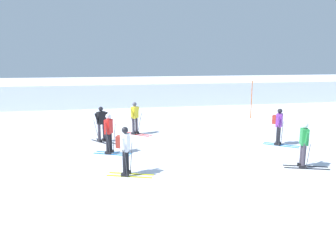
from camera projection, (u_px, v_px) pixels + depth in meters
The scene contains 9 objects.
ground_plane at pixel (211, 159), 13.31m from camera, with size 120.00×120.00×0.00m, color silver.
far_snow_ridge at pixel (146, 90), 31.60m from camera, with size 80.00×9.67×1.89m, color silver.
skier_yellow at pixel (135, 117), 17.52m from camera, with size 1.45×1.33×1.71m.
skier_white at pixel (125, 149), 11.32m from camera, with size 1.63×0.95×1.71m.
skier_purple at pixel (279, 125), 15.34m from camera, with size 1.46×1.32×1.71m.
skier_green at pixel (304, 143), 12.14m from camera, with size 1.63×0.95×1.71m.
skier_red at pixel (109, 132), 13.94m from camera, with size 1.60×1.02×1.71m.
skier_black at pixel (101, 123), 15.94m from camera, with size 1.24×1.51×1.71m.
trail_marker_pole at pixel (251, 99), 22.16m from camera, with size 0.06×0.06×2.52m, color #C65614.
Camera 1 is at (-4.24, -12.17, 3.99)m, focal length 35.57 mm.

